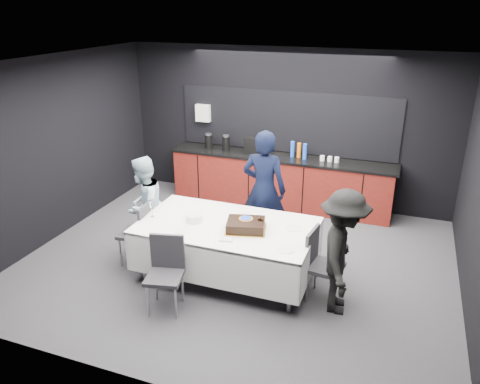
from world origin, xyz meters
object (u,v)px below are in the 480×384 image
(person_right, at_px, (342,252))
(person_center, at_px, (264,190))
(chair_left, at_px, (140,229))
(chair_near, at_px, (166,268))
(cake_assembly, at_px, (246,225))
(champagne_flute, at_px, (152,206))
(chair_right, at_px, (320,260))
(plate_stack, at_px, (194,218))
(person_left, at_px, (144,206))
(party_table, at_px, (227,234))

(person_right, bearing_deg, person_center, 41.15)
(chair_left, bearing_deg, chair_near, -43.20)
(cake_assembly, height_order, chair_near, cake_assembly)
(chair_left, distance_m, person_right, 2.84)
(person_right, bearing_deg, champagne_flute, 81.71)
(cake_assembly, relative_size, chair_right, 0.65)
(chair_left, xyz_separation_m, chair_right, (2.54, 0.04, 0.00))
(plate_stack, height_order, chair_left, chair_left)
(cake_assembly, relative_size, plate_stack, 2.60)
(chair_right, bearing_deg, chair_near, -154.29)
(chair_right, xyz_separation_m, person_right, (0.28, -0.16, 0.24))
(champagne_flute, relative_size, person_left, 0.15)
(chair_left, height_order, chair_right, same)
(person_center, relative_size, person_left, 1.23)
(party_table, xyz_separation_m, person_left, (-1.39, 0.23, 0.10))
(party_table, height_order, person_right, person_right)
(plate_stack, relative_size, chair_left, 0.25)
(champagne_flute, bearing_deg, party_table, 7.07)
(plate_stack, height_order, person_left, person_left)
(plate_stack, distance_m, person_center, 1.26)
(cake_assembly, bearing_deg, chair_near, -131.44)
(chair_left, distance_m, person_center, 1.89)
(chair_near, relative_size, person_left, 0.63)
(party_table, relative_size, chair_near, 2.51)
(chair_near, bearing_deg, person_right, 18.48)
(cake_assembly, xyz_separation_m, chair_right, (0.98, -0.00, -0.31))
(chair_near, bearing_deg, cake_assembly, 48.56)
(chair_near, bearing_deg, chair_left, 136.80)
(chair_right, bearing_deg, party_table, 177.01)
(chair_near, bearing_deg, chair_right, 25.71)
(person_center, relative_size, person_right, 1.17)
(chair_left, relative_size, person_right, 0.59)
(champagne_flute, distance_m, chair_right, 2.34)
(person_center, bearing_deg, cake_assembly, 95.17)
(chair_right, height_order, person_right, person_right)
(party_table, distance_m, person_center, 1.08)
(party_table, height_order, cake_assembly, cake_assembly)
(party_table, bearing_deg, champagne_flute, -172.93)
(person_center, bearing_deg, plate_stack, 59.55)
(party_table, relative_size, chair_left, 2.51)
(cake_assembly, relative_size, person_right, 0.39)
(cake_assembly, distance_m, person_left, 1.71)
(cake_assembly, bearing_deg, person_right, -7.31)
(champagne_flute, bearing_deg, chair_near, -51.50)
(person_right, bearing_deg, chair_right, 54.77)
(chair_right, xyz_separation_m, chair_near, (-1.71, -0.82, 0.00))
(party_table, height_order, chair_near, chair_near)
(party_table, distance_m, champagne_flute, 1.09)
(chair_left, relative_size, chair_near, 1.00)
(party_table, bearing_deg, cake_assembly, -12.02)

